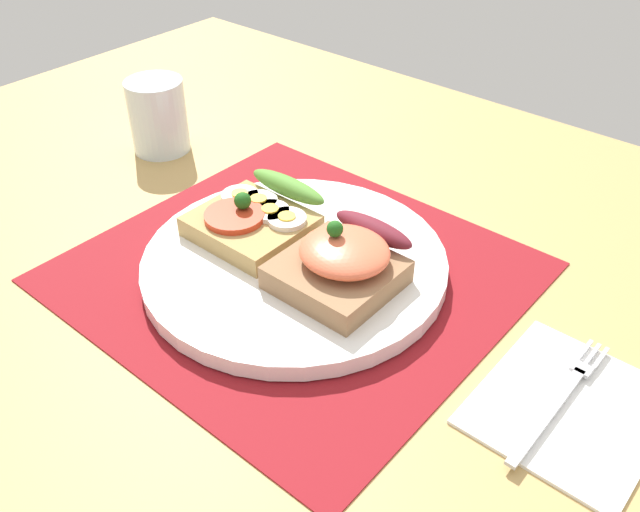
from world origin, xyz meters
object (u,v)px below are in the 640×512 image
at_px(plate, 295,263).
at_px(drinking_glass, 158,116).
at_px(napkin, 570,406).
at_px(fork, 562,396).
at_px(sandwich_egg_tomato, 257,217).
at_px(sandwich_salmon, 342,263).

distance_m(plate, drinking_glass, 0.29).
relative_size(napkin, drinking_glass, 1.62).
height_order(plate, fork, plate).
relative_size(sandwich_egg_tomato, drinking_glass, 1.25).
height_order(sandwich_salmon, fork, sandwich_salmon).
height_order(sandwich_egg_tomato, sandwich_salmon, sandwich_salmon).
relative_size(napkin, fork, 0.93).
bearing_deg(fork, sandwich_egg_tomato, -179.70).
bearing_deg(fork, sandwich_salmon, -176.47).
bearing_deg(drinking_glass, sandwich_egg_tomato, -16.55).
bearing_deg(drinking_glass, plate, -15.21).
xyz_separation_m(sandwich_salmon, fork, (0.20, 0.01, -0.03)).
bearing_deg(napkin, fork, 173.16).
bearing_deg(napkin, sandwich_egg_tomato, -179.88).
relative_size(sandwich_salmon, fork, 0.72).
xyz_separation_m(sandwich_egg_tomato, drinking_glass, (-0.23, 0.07, 0.01)).
distance_m(plate, fork, 0.25).
distance_m(sandwich_egg_tomato, fork, 0.31).
bearing_deg(plate, napkin, 2.18).
bearing_deg(sandwich_salmon, plate, 178.59).
xyz_separation_m(sandwich_egg_tomato, fork, (0.31, 0.00, -0.03)).
height_order(plate, napkin, plate).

